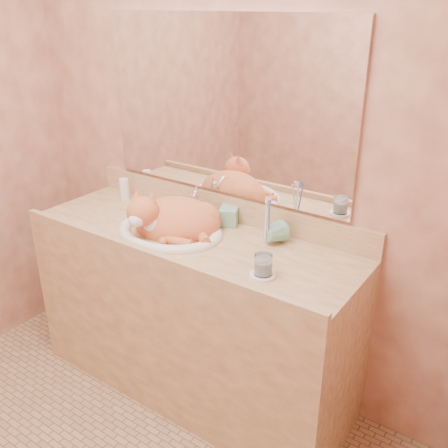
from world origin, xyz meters
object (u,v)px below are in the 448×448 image
Objects in this scene: water_glass at (263,265)px; sink_basin at (169,216)px; soap_dispenser at (227,210)px; toothbrush_cup at (267,236)px; cat at (172,218)px; vanity_counter at (192,314)px.

sink_basin is at bearing 169.44° from water_glass.
water_glass is at bearing -62.79° from soap_dispenser.
cat is at bearing -164.75° from toothbrush_cup.
sink_basin is at bearing -163.07° from toothbrush_cup.
sink_basin reaches higher than water_glass.
cat reaches higher than toothbrush_cup.
soap_dispenser is (0.19, 0.19, 0.01)m from sink_basin.
water_glass is (0.37, -0.29, -0.04)m from soap_dispenser.
soap_dispenser reaches higher than water_glass.
soap_dispenser is 2.23× the size of water_glass.
cat is at bearing 73.64° from sink_basin.
cat is (0.01, 0.02, -0.01)m from sink_basin.
sink_basin is 5.08× the size of toothbrush_cup.
sink_basin is 6.09× the size of water_glass.
vanity_counter is 0.67m from water_glass.
sink_basin is 2.74× the size of soap_dispenser.
toothbrush_cup is at bearing -4.88° from cat.
toothbrush_cup reaches higher than vanity_counter.
water_glass is (0.56, -0.12, -0.02)m from cat.
sink_basin is at bearing -168.66° from vanity_counter.
toothbrush_cup is 1.20× the size of water_glass.
vanity_counter is at bearing 164.89° from water_glass.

